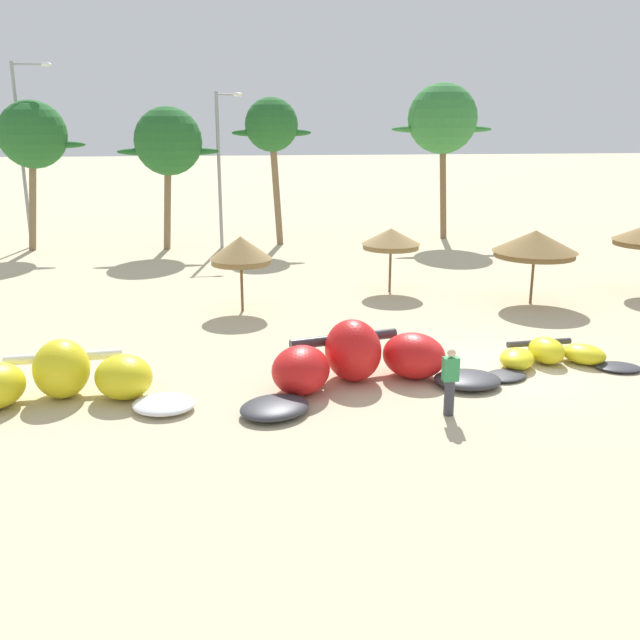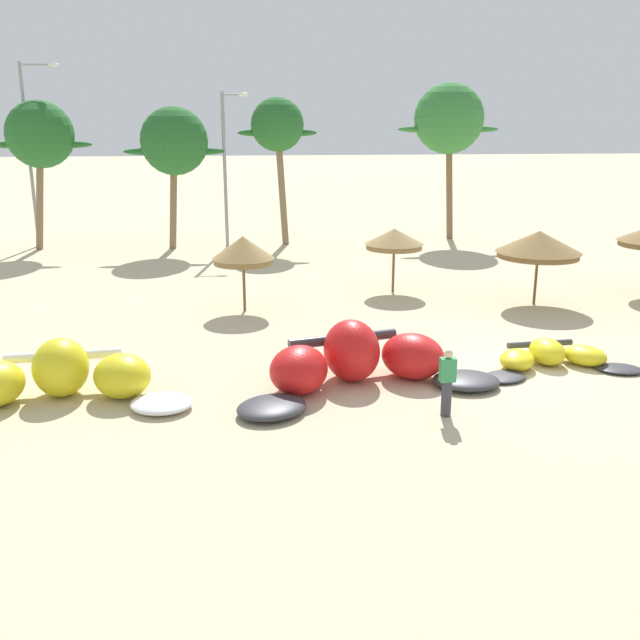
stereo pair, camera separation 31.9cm
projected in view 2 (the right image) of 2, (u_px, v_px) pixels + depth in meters
ground_plane at (500, 369)px, 19.39m from camera, size 260.00×260.00×0.00m
kite_far_left at (59, 379)px, 17.02m from camera, size 6.73×3.25×1.46m
kite_left at (357, 362)px, 18.05m from camera, size 7.14×4.16×1.63m
kite_left_of_center at (551, 357)px, 19.48m from camera, size 4.82×2.36×0.73m
beach_umbrella_near_van at (243, 250)px, 24.73m from camera, size 2.21×2.21×2.72m
beach_umbrella_middle at (394, 239)px, 27.59m from camera, size 2.33×2.33×2.56m
beach_umbrella_near_palms at (539, 244)px, 25.62m from camera, size 3.10×3.10×2.76m
person_near_kites at (447, 382)px, 16.07m from camera, size 0.36×0.24×1.62m
palm_leftmost at (40, 136)px, 36.02m from camera, size 5.15×3.43×7.69m
palm_left at (174, 142)px, 36.33m from camera, size 5.25×3.50×7.39m
palm_left_of_gap at (278, 127)px, 37.42m from camera, size 4.27×2.85×7.88m
palm_center_left at (449, 120)px, 39.16m from camera, size 5.84×3.90×8.73m
lamppost_west at (32, 146)px, 37.14m from camera, size 2.08×0.24×9.60m
lamppost_west_center at (227, 162)px, 36.95m from camera, size 1.47×0.24×8.11m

